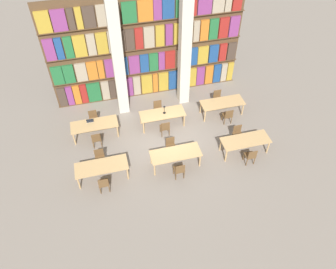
{
  "coord_description": "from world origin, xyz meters",
  "views": [
    {
      "loc": [
        -2.59,
        -10.19,
        11.19
      ],
      "look_at": [
        0.0,
        -0.13,
        0.68
      ],
      "focal_mm": 35.0,
      "sensor_mm": 36.0,
      "label": 1
    }
  ],
  "objects_px": {
    "pillar_center": "(185,50)",
    "reading_table_3": "(94,125)",
    "chair_0": "(104,184)",
    "reading_table_2": "(245,141)",
    "chair_2": "(179,170)",
    "laptop": "(90,121)",
    "reading_table_4": "(162,115)",
    "chair_4": "(251,156)",
    "chair_3": "(171,146)",
    "reading_table_1": "(176,154)",
    "desk_lamp_0": "(164,108)",
    "chair_9": "(158,108)",
    "chair_11": "(218,98)",
    "chair_8": "(165,127)",
    "pillar_left": "(118,60)",
    "chair_7": "(93,119)",
    "chair_6": "(96,139)",
    "chair_1": "(100,158)",
    "reading_table_0": "(102,167)",
    "chair_10": "(228,115)",
    "reading_table_5": "(222,103)"
  },
  "relations": [
    {
      "from": "reading_table_3",
      "to": "chair_8",
      "type": "xyz_separation_m",
      "value": [
        3.19,
        -0.76,
        -0.2
      ]
    },
    {
      "from": "chair_1",
      "to": "chair_4",
      "type": "distance_m",
      "value": 6.51
    },
    {
      "from": "reading_table_1",
      "to": "chair_2",
      "type": "relative_size",
      "value": 2.46
    },
    {
      "from": "reading_table_2",
      "to": "chair_4",
      "type": "xyz_separation_m",
      "value": [
        -0.04,
        -0.71,
        -0.2
      ]
    },
    {
      "from": "chair_6",
      "to": "chair_9",
      "type": "bearing_deg",
      "value": 22.91
    },
    {
      "from": "chair_0",
      "to": "reading_table_2",
      "type": "distance_m",
      "value": 6.4
    },
    {
      "from": "chair_7",
      "to": "chair_9",
      "type": "bearing_deg",
      "value": 178.96
    },
    {
      "from": "reading_table_4",
      "to": "chair_8",
      "type": "distance_m",
      "value": 0.73
    },
    {
      "from": "pillar_center",
      "to": "desk_lamp_0",
      "type": "bearing_deg",
      "value": -131.3
    },
    {
      "from": "reading_table_5",
      "to": "reading_table_4",
      "type": "bearing_deg",
      "value": -178.95
    },
    {
      "from": "chair_0",
      "to": "chair_9",
      "type": "height_order",
      "value": "same"
    },
    {
      "from": "pillar_left",
      "to": "desk_lamp_0",
      "type": "xyz_separation_m",
      "value": [
        1.76,
        -1.61,
        -1.94
      ]
    },
    {
      "from": "chair_0",
      "to": "reading_table_4",
      "type": "bearing_deg",
      "value": 45.13
    },
    {
      "from": "chair_6",
      "to": "reading_table_1",
      "type": "bearing_deg",
      "value": -31.56
    },
    {
      "from": "chair_10",
      "to": "reading_table_5",
      "type": "bearing_deg",
      "value": 93.15
    },
    {
      "from": "chair_1",
      "to": "chair_9",
      "type": "xyz_separation_m",
      "value": [
        3.17,
        2.53,
        0.0
      ]
    },
    {
      "from": "pillar_center",
      "to": "reading_table_3",
      "type": "relative_size",
      "value": 2.77
    },
    {
      "from": "chair_0",
      "to": "chair_8",
      "type": "distance_m",
      "value": 4.05
    },
    {
      "from": "chair_6",
      "to": "reading_table_5",
      "type": "bearing_deg",
      "value": 6.34
    },
    {
      "from": "chair_4",
      "to": "laptop",
      "type": "xyz_separation_m",
      "value": [
        -6.52,
        3.62,
        0.32
      ]
    },
    {
      "from": "chair_9",
      "to": "desk_lamp_0",
      "type": "bearing_deg",
      "value": 101.85
    },
    {
      "from": "desk_lamp_0",
      "to": "chair_6",
      "type": "bearing_deg",
      "value": -169.07
    },
    {
      "from": "reading_table_2",
      "to": "reading_table_3",
      "type": "relative_size",
      "value": 1.0
    },
    {
      "from": "pillar_left",
      "to": "desk_lamp_0",
      "type": "relative_size",
      "value": 13.3
    },
    {
      "from": "chair_10",
      "to": "chair_3",
      "type": "bearing_deg",
      "value": -158.69
    },
    {
      "from": "reading_table_0",
      "to": "reading_table_3",
      "type": "xyz_separation_m",
      "value": [
        -0.04,
        2.58,
        0.0
      ]
    },
    {
      "from": "chair_8",
      "to": "chair_10",
      "type": "relative_size",
      "value": 1.0
    },
    {
      "from": "reading_table_3",
      "to": "reading_table_5",
      "type": "relative_size",
      "value": 1.0
    },
    {
      "from": "pillar_left",
      "to": "reading_table_4",
      "type": "distance_m",
      "value": 3.28
    },
    {
      "from": "chair_3",
      "to": "reading_table_2",
      "type": "distance_m",
      "value": 3.32
    },
    {
      "from": "reading_table_2",
      "to": "chair_8",
      "type": "height_order",
      "value": "chair_8"
    },
    {
      "from": "chair_3",
      "to": "pillar_center",
      "type": "bearing_deg",
      "value": -114.45
    },
    {
      "from": "desk_lamp_0",
      "to": "reading_table_3",
      "type": "bearing_deg",
      "value": 178.99
    },
    {
      "from": "reading_table_2",
      "to": "chair_4",
      "type": "distance_m",
      "value": 0.73
    },
    {
      "from": "chair_6",
      "to": "chair_10",
      "type": "relative_size",
      "value": 1.0
    },
    {
      "from": "chair_7",
      "to": "reading_table_5",
      "type": "distance_m",
      "value": 6.39
    },
    {
      "from": "reading_table_3",
      "to": "laptop",
      "type": "distance_m",
      "value": 0.31
    },
    {
      "from": "chair_0",
      "to": "chair_2",
      "type": "xyz_separation_m",
      "value": [
        3.13,
        -0.08,
        0.0
      ]
    },
    {
      "from": "chair_2",
      "to": "chair_9",
      "type": "distance_m",
      "value": 4.02
    },
    {
      "from": "reading_table_3",
      "to": "laptop",
      "type": "relative_size",
      "value": 6.78
    },
    {
      "from": "reading_table_3",
      "to": "chair_1",
      "type": "bearing_deg",
      "value": -89.25
    },
    {
      "from": "pillar_center",
      "to": "reading_table_4",
      "type": "distance_m",
      "value": 3.21
    },
    {
      "from": "chair_2",
      "to": "reading_table_4",
      "type": "relative_size",
      "value": 0.41
    },
    {
      "from": "reading_table_2",
      "to": "chair_11",
      "type": "bearing_deg",
      "value": 90.27
    },
    {
      "from": "reading_table_0",
      "to": "reading_table_1",
      "type": "xyz_separation_m",
      "value": [
        3.14,
        -0.08,
        0.0
      ]
    },
    {
      "from": "reading_table_1",
      "to": "desk_lamp_0",
      "type": "relative_size",
      "value": 4.81
    },
    {
      "from": "chair_6",
      "to": "laptop",
      "type": "relative_size",
      "value": 2.75
    },
    {
      "from": "chair_6",
      "to": "chair_1",
      "type": "bearing_deg",
      "value": -88.34
    },
    {
      "from": "chair_8",
      "to": "chair_0",
      "type": "bearing_deg",
      "value": -141.45
    },
    {
      "from": "reading_table_4",
      "to": "desk_lamp_0",
      "type": "relative_size",
      "value": 4.81
    }
  ]
}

